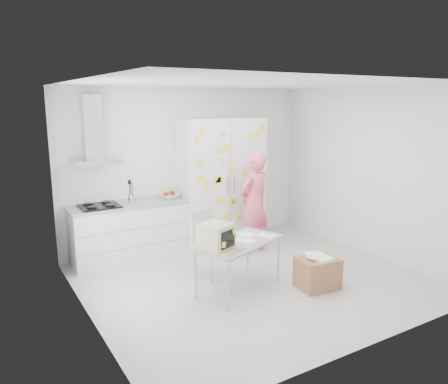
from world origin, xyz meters
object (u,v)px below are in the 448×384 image
chair (208,239)px  cardboard_box (318,273)px  person (254,203)px  desk (225,240)px

chair → cardboard_box: size_ratio=1.66×
person → desk: (-1.29, -1.22, -0.08)m
cardboard_box → desk: bearing=160.3°
chair → cardboard_box: 1.60m
desk → chair: (0.15, 0.74, -0.22)m
desk → cardboard_box: bearing=-41.0°
chair → cardboard_box: (1.04, -1.17, -0.32)m
person → cardboard_box: person is taller
person → chair: person is taller
person → chair: (-1.14, -0.48, -0.30)m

